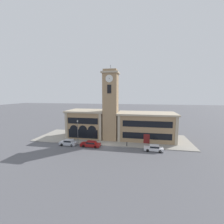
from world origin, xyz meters
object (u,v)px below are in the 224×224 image
object	(u,v)px
parked_car_near	(68,142)
bollard	(127,144)
parked_car_mid	(91,144)
parked_car_far	(154,148)
street_lamp	(78,128)

from	to	relation	value
parked_car_near	bollard	world-z (taller)	parked_car_near
parked_car_mid	bollard	xyz separation A→B (m)	(8.61, 1.60, -0.04)
parked_car_far	street_lamp	distance (m)	19.13
street_lamp	parked_car_near	bearing A→B (deg)	-137.68
parked_car_near	parked_car_mid	world-z (taller)	parked_car_near
parked_car_far	bollard	xyz separation A→B (m)	(-6.18, 1.60, -0.02)
parked_car_far	street_lamp	size ratio (longest dim) A/B	0.73
parked_car_near	bollard	distance (m)	14.48
parked_car_mid	parked_car_far	size ratio (longest dim) A/B	1.12
parked_car_near	parked_car_mid	size ratio (longest dim) A/B	0.87
parked_car_near	street_lamp	size ratio (longest dim) A/B	0.71
parked_car_near	parked_car_far	size ratio (longest dim) A/B	0.97
parked_car_mid	street_lamp	xyz separation A→B (m)	(-3.98, 1.65, 3.30)
parked_car_mid	parked_car_near	bearing A→B (deg)	1.54
parked_car_far	bollard	world-z (taller)	parked_car_far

